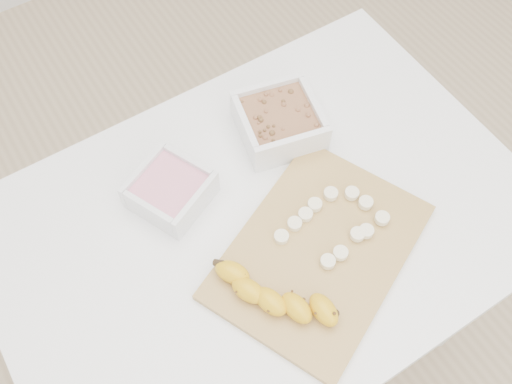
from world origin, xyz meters
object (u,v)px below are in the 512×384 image
bowl_yogurt (170,190)px  banana (278,296)px  bowl_granola (279,121)px  cutting_board (319,251)px  table (264,242)px

bowl_yogurt → banana: (0.06, -0.28, 0.00)m
bowl_granola → cutting_board: bowl_granola is taller
bowl_yogurt → bowl_granola: bearing=4.5°
bowl_granola → cutting_board: (-0.09, -0.26, -0.03)m
bowl_yogurt → cutting_board: 0.30m
table → cutting_board: 0.16m
cutting_board → table: bearing=112.9°
table → banana: banana is taller
bowl_granola → cutting_board: size_ratio=0.48×
bowl_yogurt → cutting_board: bearing=-55.1°
cutting_board → banana: 0.12m
bowl_yogurt → cutting_board: size_ratio=0.45×
bowl_yogurt → banana: size_ratio=0.80×
banana → bowl_yogurt: bearing=78.5°
bowl_yogurt → bowl_granola: size_ratio=0.93×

